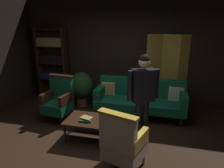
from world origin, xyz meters
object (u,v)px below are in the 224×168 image
object	(u,v)px
folding_screen	(170,69)
potted_plant	(81,87)
book_green_cloth	(86,119)
standing_figure	(143,92)
velvet_couch	(140,97)
armchair_gilt_accent	(123,143)
armchair_wing_left	(59,100)
coffee_table	(92,122)
book_tan_leather	(86,118)
bookshelf	(53,60)

from	to	relation	value
folding_screen	potted_plant	world-z (taller)	folding_screen
potted_plant	book_green_cloth	xyz separation A→B (m)	(0.73, -1.58, -0.10)
folding_screen	standing_figure	distance (m)	2.14
folding_screen	velvet_couch	distance (m)	1.22
potted_plant	armchair_gilt_accent	bearing A→B (deg)	-55.08
armchair_wing_left	potted_plant	xyz separation A→B (m)	(0.20, 0.90, 0.05)
coffee_table	book_tan_leather	size ratio (longest dim) A/B	4.59
bookshelf	armchair_gilt_accent	world-z (taller)	bookshelf
coffee_table	standing_figure	xyz separation A→B (m)	(0.94, 0.12, 0.65)
potted_plant	bookshelf	bearing A→B (deg)	153.35
standing_figure	armchair_gilt_accent	bearing A→B (deg)	-102.71
potted_plant	book_tan_leather	distance (m)	1.74
velvet_couch	bookshelf	bearing A→B (deg)	164.65
armchair_gilt_accent	coffee_table	bearing A→B (deg)	135.45
coffee_table	armchair_gilt_accent	bearing A→B (deg)	-44.55
folding_screen	standing_figure	size ratio (longest dim) A/B	1.12
book_green_cloth	bookshelf	bearing A→B (deg)	130.68
folding_screen	velvet_couch	size ratio (longest dim) A/B	0.90
bookshelf	standing_figure	distance (m)	3.46
coffee_table	book_tan_leather	world-z (taller)	book_tan_leather
coffee_table	armchair_wing_left	distance (m)	1.20
potted_plant	book_green_cloth	world-z (taller)	potted_plant
armchair_wing_left	standing_figure	size ratio (longest dim) A/B	0.61
book_green_cloth	armchair_gilt_accent	bearing A→B (deg)	-38.84
book_green_cloth	book_tan_leather	size ratio (longest dim) A/B	1.04
potted_plant	book_green_cloth	size ratio (longest dim) A/B	4.13
bookshelf	standing_figure	world-z (taller)	bookshelf
armchair_gilt_accent	book_tan_leather	distance (m)	1.08
armchair_wing_left	potted_plant	size ratio (longest dim) A/B	1.11
folding_screen	bookshelf	world-z (taller)	bookshelf
velvet_couch	coffee_table	world-z (taller)	velvet_couch
coffee_table	armchair_wing_left	world-z (taller)	armchair_wing_left
armchair_wing_left	potted_plant	world-z (taller)	armchair_wing_left
armchair_wing_left	book_green_cloth	world-z (taller)	armchair_wing_left
armchair_gilt_accent	book_tan_leather	xyz separation A→B (m)	(-0.84, 0.67, -0.02)
velvet_couch	armchair_wing_left	bearing A→B (deg)	-158.74
potted_plant	book_green_cloth	distance (m)	1.74
folding_screen	book_tan_leather	size ratio (longest dim) A/B	8.73
standing_figure	book_tan_leather	xyz separation A→B (m)	(-1.03, -0.18, -0.55)
armchair_gilt_accent	velvet_couch	bearing A→B (deg)	89.03
velvet_couch	armchair_gilt_accent	bearing A→B (deg)	-90.97
armchair_wing_left	potted_plant	bearing A→B (deg)	77.29
book_green_cloth	book_tan_leather	bearing A→B (deg)	0.00
standing_figure	potted_plant	distance (m)	2.30
bookshelf	armchair_gilt_accent	distance (m)	3.91
coffee_table	potted_plant	size ratio (longest dim) A/B	1.07
book_green_cloth	book_tan_leather	world-z (taller)	book_tan_leather
folding_screen	armchair_wing_left	xyz separation A→B (m)	(-2.47, -1.58, -0.50)
coffee_table	potted_plant	distance (m)	1.73
folding_screen	armchair_wing_left	bearing A→B (deg)	-147.34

